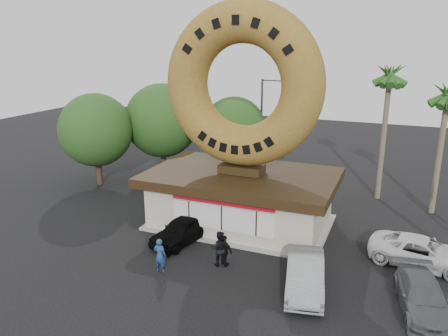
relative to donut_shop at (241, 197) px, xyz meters
name	(u,v)px	position (x,y,z in m)	size (l,w,h in m)	color
ground	(199,268)	(0.00, -5.98, -1.77)	(90.00, 90.00, 0.00)	black
donut_shop	(241,197)	(0.00, 0.00, 0.00)	(11.20, 7.20, 3.80)	beige
giant_donut	(243,85)	(0.00, 0.02, 6.71)	(9.36, 9.36, 2.39)	olive
tree_west	(162,121)	(-9.50, 7.02, 2.87)	(6.00, 6.00, 7.65)	#473321
tree_mid	(234,129)	(-4.00, 9.02, 2.25)	(5.20, 5.20, 6.63)	#473321
tree_far	(96,130)	(-13.00, 3.02, 2.56)	(5.60, 5.60, 7.14)	#473321
palm_near	(390,80)	(7.50, 8.02, 6.65)	(2.60, 2.60, 9.75)	#726651
palm_far	(447,99)	(11.00, 6.52, 5.72)	(2.60, 2.60, 8.75)	#726651
street_lamp	(263,123)	(-1.86, 10.02, 2.72)	(2.11, 0.20, 8.00)	#59595E
person_left	(160,255)	(-1.62, -7.02, -0.88)	(0.64, 0.42, 1.76)	navy
person_center	(219,249)	(0.81, -5.31, -0.84)	(0.90, 0.70, 1.85)	black
person_right	(225,251)	(1.04, -5.18, -0.97)	(0.93, 0.39, 1.60)	black
car_black	(183,230)	(-2.16, -3.61, -1.04)	(1.72, 4.27, 1.45)	black
car_silver	(305,274)	(5.27, -5.84, -1.00)	(1.63, 4.66, 1.54)	gray
car_grey	(423,297)	(10.17, -5.64, -1.10)	(1.85, 4.56, 1.32)	#535558
car_white	(423,252)	(10.24, -1.39, -1.05)	(2.38, 5.15, 1.43)	silver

